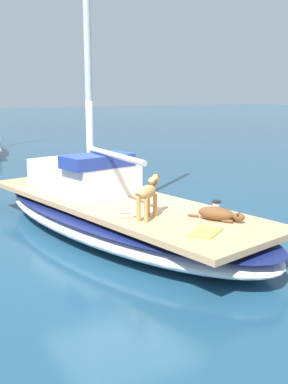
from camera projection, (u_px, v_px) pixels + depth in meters
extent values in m
plane|color=navy|center=(118.00, 233.00, 8.98)|extent=(120.00, 120.00, 0.00)
ellipsoid|color=white|center=(118.00, 219.00, 8.92)|extent=(3.81, 7.54, 0.56)
ellipsoid|color=navy|center=(118.00, 210.00, 8.88)|extent=(3.83, 7.58, 0.08)
cube|color=tan|center=(118.00, 203.00, 8.85)|extent=(3.26, 6.89, 0.10)
cylinder|color=silver|center=(114.00, 155.00, 8.38)|extent=(0.10, 2.20, 0.10)
cube|color=silver|center=(83.00, 176.00, 9.67)|extent=(1.79, 2.42, 0.60)
cube|color=navy|center=(97.00, 161.00, 8.92)|extent=(1.44, 0.94, 0.24)
ellipsoid|color=brown|center=(216.00, 214.00, 7.46)|extent=(0.54, 0.65, 0.22)
ellipsoid|color=brown|center=(239.00, 217.00, 7.30)|extent=(0.22, 0.24, 0.13)
cone|color=black|center=(240.00, 213.00, 7.33)|extent=(0.05, 0.05, 0.05)
cone|color=black|center=(238.00, 214.00, 7.25)|extent=(0.05, 0.05, 0.05)
cylinder|color=brown|center=(230.00, 219.00, 7.44)|extent=(0.14, 0.18, 0.06)
cylinder|color=brown|center=(227.00, 221.00, 7.33)|extent=(0.14, 0.18, 0.06)
cylinder|color=brown|center=(193.00, 215.00, 7.66)|extent=(0.13, 0.17, 0.04)
ellipsoid|color=tan|center=(147.00, 192.00, 7.47)|extent=(0.55, 0.48, 0.22)
cylinder|color=tan|center=(148.00, 205.00, 7.71)|extent=(0.07, 0.07, 0.38)
cylinder|color=tan|center=(155.00, 205.00, 7.66)|extent=(0.07, 0.07, 0.38)
cylinder|color=tan|center=(138.00, 210.00, 7.39)|extent=(0.07, 0.07, 0.38)
cylinder|color=tan|center=(146.00, 211.00, 7.34)|extent=(0.07, 0.07, 0.38)
cylinder|color=tan|center=(153.00, 183.00, 7.65)|extent=(0.22, 0.20, 0.19)
ellipsoid|color=tan|center=(156.00, 178.00, 7.75)|extent=(0.25, 0.23, 0.13)
cone|color=#45331C|center=(153.00, 174.00, 7.75)|extent=(0.05, 0.05, 0.06)
cone|color=#45331C|center=(158.00, 175.00, 7.72)|extent=(0.05, 0.05, 0.06)
torus|color=black|center=(153.00, 183.00, 7.65)|extent=(0.17, 0.18, 0.10)
cylinder|color=tan|center=(137.00, 195.00, 7.14)|extent=(0.21, 0.17, 0.12)
cylinder|color=#B7B7BC|center=(216.00, 210.00, 7.94)|extent=(0.16, 0.16, 0.08)
cylinder|color=#B7B7BC|center=(216.00, 205.00, 7.92)|extent=(0.13, 0.13, 0.10)
cylinder|color=black|center=(216.00, 202.00, 7.90)|extent=(0.15, 0.15, 0.03)
torus|color=beige|center=(127.00, 214.00, 7.74)|extent=(0.32, 0.32, 0.04)
cube|color=#D8D14C|center=(205.00, 232.00, 6.81)|extent=(0.67, 0.60, 0.03)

